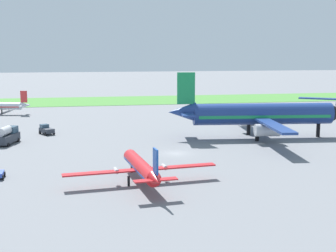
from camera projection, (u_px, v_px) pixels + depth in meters
The scene contains 6 objects.
ground_plane at pixel (176, 153), 76.98m from camera, with size 600.00×600.00×0.00m, color slate.
grass_taxiway_strip at pixel (128, 100), 157.96m from camera, with size 360.00×28.00×0.08m, color #478438.
airplane_midfield_jet at pixel (259, 114), 90.11m from camera, with size 35.44×36.07×12.74m.
airplane_foreground_turboprop at pixel (141, 167), 59.19m from camera, with size 19.86×17.04×5.95m.
fuel_truck_near_gate at pixel (7, 135), 84.60m from camera, with size 4.00×6.90×3.29m.
pushback_tug_by_runway at pixel (46, 130), 94.51m from camera, with size 3.38×4.02×1.95m.
Camera 1 is at (-14.50, -73.86, 16.83)m, focal length 49.84 mm.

